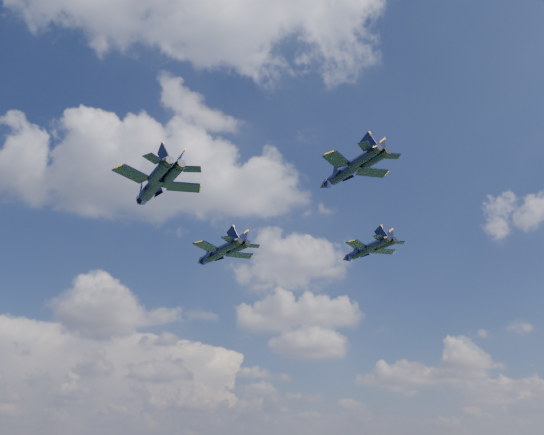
{
  "coord_description": "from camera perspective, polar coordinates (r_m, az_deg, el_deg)",
  "views": [
    {
      "loc": [
        -11.04,
        -83.39,
        25.49
      ],
      "look_at": [
        -3.05,
        -2.24,
        61.83
      ],
      "focal_mm": 35.0,
      "sensor_mm": 36.0,
      "label": 1
    }
  ],
  "objects": [
    {
      "name": "jet_slot",
      "position": [
        76.98,
        7.76,
        4.84
      ],
      "size": [
        10.58,
        14.36,
        3.46
      ],
      "rotation": [
        0.0,
        0.0,
        0.48
      ],
      "color": "black"
    },
    {
      "name": "jet_lead",
      "position": [
        105.17,
        -6.1,
        -3.94
      ],
      "size": [
        12.92,
        16.46,
        4.08
      ],
      "rotation": [
        0.0,
        0.0,
        0.58
      ],
      "color": "black"
    },
    {
      "name": "jet_right",
      "position": [
        103.23,
        9.64,
        -3.6
      ],
      "size": [
        10.73,
        14.6,
        3.51
      ],
      "rotation": [
        0.0,
        0.0,
        0.47
      ],
      "color": "black"
    },
    {
      "name": "jet_left",
      "position": [
        83.82,
        -12.8,
        3.16
      ],
      "size": [
        12.9,
        17.63,
        4.22
      ],
      "rotation": [
        0.0,
        0.0,
        0.45
      ],
      "color": "black"
    }
  ]
}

